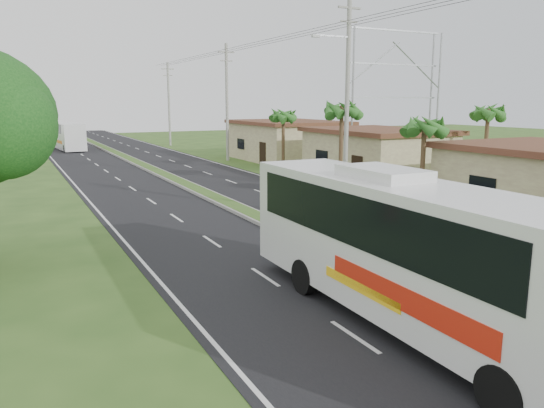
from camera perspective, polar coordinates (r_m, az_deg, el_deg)
name	(u,v)px	position (r m, az deg, el deg)	size (l,w,h in m)	color
ground	(460,312)	(15.64, 19.58, -10.91)	(180.00, 180.00, 0.00)	#2F501D
road_asphalt	(209,196)	(32.24, -6.81, 0.81)	(14.00, 160.00, 0.02)	black
median_strip	(209,195)	(32.23, -6.82, 0.98)	(1.20, 160.00, 0.18)	gray
lane_edge_left	(93,206)	(30.68, -18.66, -0.23)	(0.12, 160.00, 0.01)	silver
lane_edge_right	(305,189)	(35.05, 3.54, 1.67)	(0.12, 160.00, 0.01)	silver
shop_mid	(376,153)	(40.52, 11.14, 5.39)	(7.60, 10.60, 3.67)	tan
shop_far	(287,140)	(52.25, 1.67, 6.89)	(8.60, 11.60, 3.82)	tan
palm_verge_b	(425,126)	(29.75, 16.09, 8.05)	(2.40, 2.40, 5.05)	#473321
palm_verge_c	(342,110)	(34.86, 7.52, 10.01)	(2.40, 2.40, 5.85)	#473321
palm_verge_d	(283,116)	(42.86, 1.22, 9.50)	(2.40, 2.40, 5.25)	#473321
palm_behind_shop	(488,113)	(37.62, 22.24, 9.07)	(2.40, 2.40, 5.65)	#473321
utility_pole_b	(347,92)	(33.85, 8.06, 11.89)	(3.20, 0.28, 12.00)	gray
utility_pole_c	(227,101)	(51.59, -4.87, 10.96)	(1.60, 0.28, 11.00)	gray
utility_pole_d	(169,103)	(70.55, -11.03, 10.59)	(1.60, 0.28, 10.50)	gray
billboard_lattice	(394,89)	(51.59, 13.00, 12.00)	(10.18, 1.18, 12.07)	gray
coach_bus_main	(410,244)	(13.61, 14.62, -4.21)	(2.69, 12.28, 3.96)	silver
coach_bus_far	(66,134)	(68.40, -21.25, 7.00)	(3.19, 10.99, 3.16)	silver
motorcyclist	(377,249)	(17.94, 11.26, -4.74)	(1.98, 1.12, 2.41)	black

